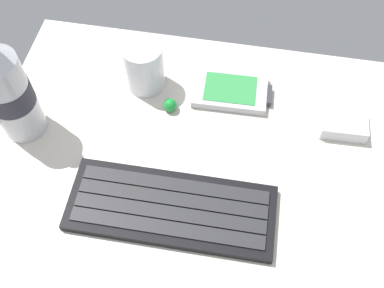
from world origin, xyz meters
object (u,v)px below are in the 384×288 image
(keyboard, at_px, (171,208))
(handheld_device, at_px, (231,91))
(water_bottle, at_px, (7,90))
(trackball_mouse, at_px, (170,105))
(juice_cup, at_px, (144,68))
(charger_block, at_px, (343,123))

(keyboard, distance_m, handheld_device, 0.23)
(water_bottle, height_order, trackball_mouse, water_bottle)
(juice_cup, bearing_deg, keyboard, -68.31)
(keyboard, height_order, handheld_device, keyboard)
(charger_block, height_order, trackball_mouse, charger_block)
(keyboard, bearing_deg, trackball_mouse, 101.92)
(keyboard, distance_m, water_bottle, 0.29)
(handheld_device, height_order, trackball_mouse, trackball_mouse)
(charger_block, bearing_deg, juice_cup, 174.09)
(keyboard, relative_size, trackball_mouse, 13.23)
(water_bottle, xyz_separation_m, trackball_mouse, (0.22, 0.07, -0.08))
(charger_block, bearing_deg, handheld_device, 168.86)
(juice_cup, xyz_separation_m, charger_block, (0.32, -0.03, -0.03))
(charger_block, bearing_deg, keyboard, -141.90)
(charger_block, bearing_deg, trackball_mouse, -177.50)
(handheld_device, height_order, juice_cup, juice_cup)
(handheld_device, bearing_deg, water_bottle, -158.99)
(keyboard, xyz_separation_m, handheld_device, (0.06, 0.22, -0.00))
(juice_cup, distance_m, trackball_mouse, 0.07)
(keyboard, xyz_separation_m, water_bottle, (-0.25, 0.10, 0.08))
(keyboard, bearing_deg, juice_cup, 111.69)
(juice_cup, height_order, charger_block, juice_cup)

